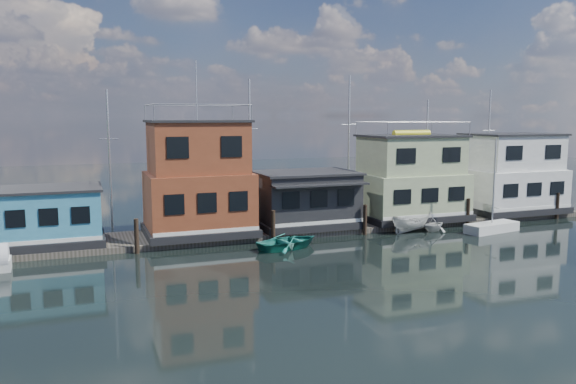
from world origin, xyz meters
name	(u,v)px	position (x,y,z in m)	size (l,w,h in m)	color
ground	(395,271)	(0.00, 0.00, 0.00)	(160.00, 160.00, 0.00)	black
dock	(312,228)	(0.00, 12.00, 0.20)	(48.00, 5.00, 0.40)	#595147
houseboat_blue	(51,216)	(-18.00, 12.00, 2.21)	(6.40, 4.90, 3.66)	black
houseboat_red	(198,181)	(-8.50, 12.00, 4.10)	(7.40, 5.90, 11.86)	black
houseboat_dark	(306,199)	(-0.50, 11.98, 2.42)	(7.40, 6.10, 4.06)	black
houseboat_green	(410,179)	(8.50, 12.00, 3.55)	(8.40, 5.90, 7.03)	black
houseboat_white	(511,175)	(18.50, 12.00, 3.54)	(8.40, 5.90, 6.66)	black
pilings	(323,223)	(-0.33, 9.20, 1.10)	(42.28, 0.28, 2.20)	#2D2116
background_masts	(336,151)	(4.76, 18.00, 5.55)	(36.40, 0.16, 12.00)	silver
dinghy_white	(434,224)	(8.37, 8.46, 0.56)	(1.83, 2.12, 1.12)	beige
motorboat	(412,222)	(6.72, 8.87, 0.74)	(1.45, 3.85, 1.49)	silver
dinghy_teal	(289,242)	(-3.63, 7.19, 0.45)	(3.09, 4.33, 0.90)	#227F72
day_sailer	(492,227)	(12.28, 6.79, 0.41)	(4.60, 2.22, 6.96)	silver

